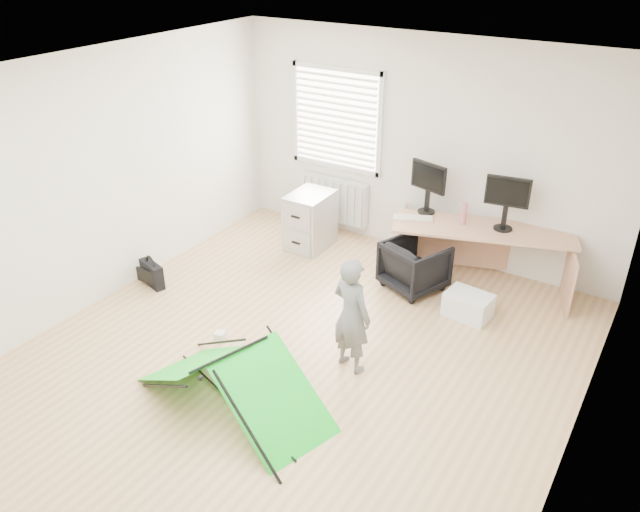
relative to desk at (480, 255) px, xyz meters
The scene contains 17 objects.
ground 2.59m from the desk, 112.18° to the right, with size 5.50×5.50×0.00m, color tan.
back_wall 1.44m from the desk, 158.90° to the left, with size 5.00×0.02×2.70m, color silver.
window 2.50m from the desk, behind, with size 1.20×0.06×1.20m, color silver.
radiator 2.19m from the desk, behind, with size 1.00×0.12×0.60m, color silver.
desk is the anchor object (origin of this frame).
filing_cabinet 2.19m from the desk, behind, with size 0.47×0.63×0.74m, color #AEB1B4.
monitor_left 0.93m from the desk, behind, with size 0.48×0.10×0.46m, color black.
monitor_right 0.62m from the desk, 21.95° to the left, with size 0.49×0.11×0.46m, color black.
keyboard 0.89m from the desk, 165.53° to the right, with size 0.46×0.16×0.02m, color beige.
thermos 0.54m from the desk, behind, with size 0.07×0.07×0.26m, color #B46573.
office_chair 0.80m from the desk, 136.13° to the right, with size 0.62×0.64×0.58m, color black.
person 2.28m from the desk, 102.11° to the right, with size 0.43×0.28×1.17m, color slate.
kite 3.41m from the desk, 108.42° to the right, with size 1.77×0.78×0.55m, color #14D426, non-canonical shape.
storage_crate 0.83m from the desk, 77.90° to the right, with size 0.48×0.33×0.27m, color white.
tote_bag 2.76m from the desk, behind, with size 0.31×0.13×0.37m, color #1C7579.
laptop_bag 3.84m from the desk, 146.44° to the right, with size 0.38×0.11×0.29m, color black.
white_box 3.15m from the desk, 125.11° to the right, with size 0.10×0.10×0.10m, color silver.
Camera 1 is at (2.79, -4.05, 3.76)m, focal length 35.00 mm.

